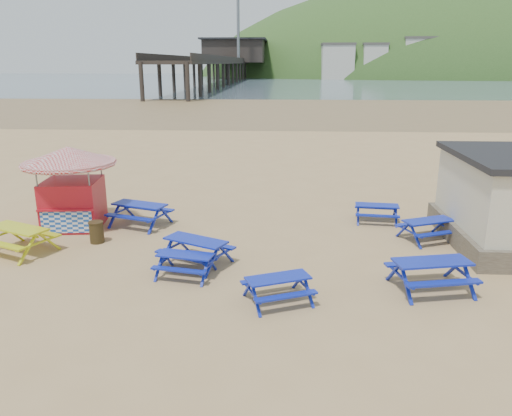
# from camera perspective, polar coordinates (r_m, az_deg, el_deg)

# --- Properties ---
(ground) EXTENTS (400.00, 400.00, 0.00)m
(ground) POSITION_cam_1_polar(r_m,az_deg,el_deg) (16.79, -0.56, -4.71)
(ground) COLOR tan
(ground) RESTS_ON ground
(wet_sand) EXTENTS (400.00, 400.00, 0.00)m
(wet_sand) POSITION_cam_1_polar(r_m,az_deg,el_deg) (70.90, 2.37, 11.42)
(wet_sand) COLOR olive
(wet_sand) RESTS_ON ground
(sea) EXTENTS (400.00, 400.00, 0.00)m
(sea) POSITION_cam_1_polar(r_m,az_deg,el_deg) (185.74, 2.94, 14.43)
(sea) COLOR #4C5F6D
(sea) RESTS_ON ground
(picnic_table_blue_a) EXTENTS (2.49, 2.25, 0.86)m
(picnic_table_blue_a) POSITION_cam_1_polar(r_m,az_deg,el_deg) (19.56, -13.09, -0.73)
(picnic_table_blue_a) COLOR #0106A0
(picnic_table_blue_a) RESTS_ON ground
(picnic_table_blue_b) EXTENTS (1.79, 1.50, 0.69)m
(picnic_table_blue_b) POSITION_cam_1_polar(r_m,az_deg,el_deg) (20.07, 13.61, -0.58)
(picnic_table_blue_b) COLOR #0106A0
(picnic_table_blue_b) RESTS_ON ground
(picnic_table_blue_c) EXTENTS (2.19, 2.01, 0.75)m
(picnic_table_blue_c) POSITION_cam_1_polar(r_m,az_deg,el_deg) (18.50, 19.04, -2.39)
(picnic_table_blue_c) COLOR #0106A0
(picnic_table_blue_c) RESTS_ON ground
(picnic_table_blue_d) EXTENTS (2.46, 2.29, 0.82)m
(picnic_table_blue_d) POSITION_cam_1_polar(r_m,az_deg,el_deg) (15.52, -6.86, -5.01)
(picnic_table_blue_d) COLOR #0106A0
(picnic_table_blue_d) RESTS_ON ground
(picnic_table_blue_e) EXTENTS (2.05, 1.87, 0.70)m
(picnic_table_blue_e) POSITION_cam_1_polar(r_m,az_deg,el_deg) (13.14, 2.52, -9.28)
(picnic_table_blue_e) COLOR #0106A0
(picnic_table_blue_e) RESTS_ON ground
(picnic_table_blue_f) EXTENTS (2.34, 2.03, 0.86)m
(picnic_table_blue_f) POSITION_cam_1_polar(r_m,az_deg,el_deg) (14.54, 19.35, -7.27)
(picnic_table_blue_f) COLOR #0106A0
(picnic_table_blue_f) RESTS_ON ground
(picnic_table_yellow) EXTENTS (2.57, 2.36, 0.87)m
(picnic_table_yellow) POSITION_cam_1_polar(r_m,az_deg,el_deg) (18.09, -25.41, -3.32)
(picnic_table_yellow) COLOR gold
(picnic_table_yellow) RESTS_ON ground
(ice_cream_kiosk) EXTENTS (3.81, 3.81, 3.08)m
(ice_cream_kiosk) POSITION_cam_1_polar(r_m,az_deg,el_deg) (19.76, -20.42, 3.35)
(ice_cream_kiosk) COLOR #B11423
(ice_cream_kiosk) RESTS_ON ground
(litter_bin) EXTENTS (0.52, 0.52, 0.76)m
(litter_bin) POSITION_cam_1_polar(r_m,az_deg,el_deg) (18.12, -17.76, -2.62)
(litter_bin) COLOR #3B2E16
(litter_bin) RESTS_ON ground
(pier) EXTENTS (24.00, 220.00, 39.29)m
(pier) POSITION_cam_1_polar(r_m,az_deg,el_deg) (194.80, -2.53, 16.13)
(pier) COLOR black
(pier) RESTS_ON ground
(headland_town) EXTENTS (264.00, 144.00, 108.00)m
(headland_town) POSITION_cam_1_polar(r_m,az_deg,el_deg) (261.44, 23.56, 11.49)
(headland_town) COLOR #2D4C1E
(headland_town) RESTS_ON ground
(picnic_table_blue_g) EXTENTS (1.84, 1.59, 0.68)m
(picnic_table_blue_g) POSITION_cam_1_polar(r_m,az_deg,el_deg) (14.79, -8.04, -6.45)
(picnic_table_blue_g) COLOR #0106A0
(picnic_table_blue_g) RESTS_ON ground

